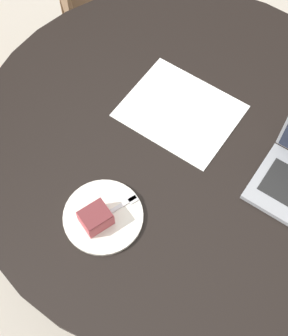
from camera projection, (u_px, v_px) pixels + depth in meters
ground_plane at (169, 223)px, 2.19m from camera, size 12.00×12.00×0.00m
dining_table at (179, 154)px, 1.62m from camera, size 1.37×1.37×0.78m
chair at (92, 3)px, 2.16m from camera, size 0.59×0.59×1.01m
paper_document at (180, 111)px, 1.55m from camera, size 0.43×0.39×0.00m
plate at (103, 216)px, 1.37m from camera, size 0.24×0.24×0.01m
cake_slice at (96, 218)px, 1.33m from camera, size 0.11×0.11×0.06m
fork at (117, 208)px, 1.37m from camera, size 0.12×0.15×0.00m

